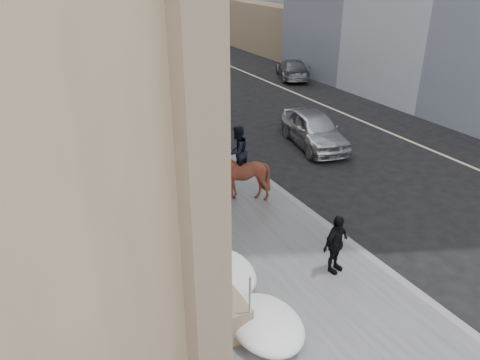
# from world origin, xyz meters

# --- Properties ---
(ground) EXTENTS (140.00, 140.00, 0.00)m
(ground) POSITION_xyz_m (0.00, 0.00, 0.00)
(ground) COLOR black
(ground) RESTS_ON ground
(sidewalk) EXTENTS (5.00, 80.00, 0.12)m
(sidewalk) POSITION_xyz_m (0.00, 10.00, 0.06)
(sidewalk) COLOR #48484A
(sidewalk) RESTS_ON ground
(curb) EXTENTS (0.24, 80.00, 0.12)m
(curb) POSITION_xyz_m (2.62, 10.00, 0.06)
(curb) COLOR slate
(curb) RESTS_ON ground
(lane_line) EXTENTS (0.15, 70.00, 0.01)m
(lane_line) POSITION_xyz_m (10.50, 10.00, 0.01)
(lane_line) COLOR #BFB78C
(lane_line) RESTS_ON ground
(far_podium) EXTENTS (2.00, 80.00, 4.00)m
(far_podium) POSITION_xyz_m (15.50, 10.00, 2.00)
(far_podium) COLOR #7C6950
(far_podium) RESTS_ON ground
(streetlight_mid) EXTENTS (1.71, 0.24, 8.00)m
(streetlight_mid) POSITION_xyz_m (2.74, 14.00, 4.58)
(streetlight_mid) COLOR #2D2D30
(streetlight_mid) RESTS_ON ground
(traffic_signal) EXTENTS (4.10, 0.22, 6.00)m
(traffic_signal) POSITION_xyz_m (2.07, 22.00, 4.00)
(traffic_signal) COLOR #2D2D30
(traffic_signal) RESTS_ON ground
(snow_bank) EXTENTS (1.70, 18.10, 0.76)m
(snow_bank) POSITION_xyz_m (-1.42, 8.11, 0.47)
(snow_bank) COLOR silver
(snow_bank) RESTS_ON sidewalk
(mounted_horse_left) EXTENTS (1.60, 2.63, 2.70)m
(mounted_horse_left) POSITION_xyz_m (-1.18, 5.82, 1.21)
(mounted_horse_left) COLOR #512418
(mounted_horse_left) RESTS_ON sidewalk
(mounted_horse_right) EXTENTS (1.99, 2.08, 2.57)m
(mounted_horse_right) POSITION_xyz_m (0.97, 3.83, 1.17)
(mounted_horse_right) COLOR #482014
(mounted_horse_right) RESTS_ON sidewalk
(pedestrian) EXTENTS (1.02, 0.64, 1.61)m
(pedestrian) POSITION_xyz_m (1.33, -0.83, 0.93)
(pedestrian) COLOR black
(pedestrian) RESTS_ON sidewalk
(car_silver) EXTENTS (2.69, 4.72, 1.51)m
(car_silver) POSITION_xyz_m (6.31, 6.98, 0.76)
(car_silver) COLOR #ACAEB4
(car_silver) RESTS_ON ground
(car_grey) EXTENTS (3.45, 4.77, 1.28)m
(car_grey) POSITION_xyz_m (12.45, 17.96, 0.64)
(car_grey) COLOR slate
(car_grey) RESTS_ON ground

